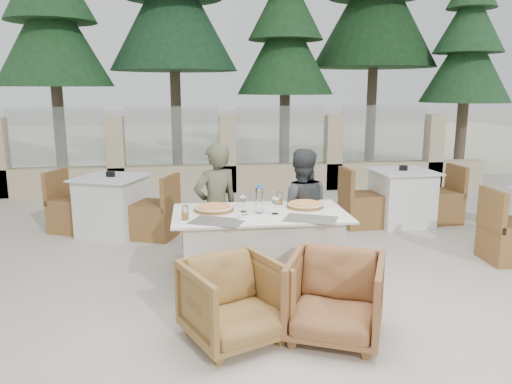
{
  "coord_description": "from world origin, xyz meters",
  "views": [
    {
      "loc": [
        -0.61,
        -4.33,
        1.9
      ],
      "look_at": [
        -0.02,
        0.4,
        0.9
      ],
      "focal_mm": 35.0,
      "sensor_mm": 36.0,
      "label": 1
    }
  ],
  "objects": [
    {
      "name": "pine_centre",
      "position": [
        1.5,
        7.2,
        2.5
      ],
      "size": [
        2.2,
        2.2,
        5.0
      ],
      "primitive_type": "cone",
      "color": "#1E4721",
      "rests_on": "ground"
    },
    {
      "name": "pine_far_left",
      "position": [
        -3.5,
        7.0,
        2.75
      ],
      "size": [
        2.42,
        2.42,
        5.5
      ],
      "primitive_type": "cone",
      "color": "#1F4823",
      "rests_on": "ground"
    },
    {
      "name": "armchair_near_right",
      "position": [
        0.43,
        -0.87,
        0.33
      ],
      "size": [
        0.93,
        0.94,
        0.65
      ],
      "primitive_type": "imported",
      "rotation": [
        0.0,
        0.0,
        -0.41
      ],
      "color": "brown",
      "rests_on": "ground"
    },
    {
      "name": "pine_mid_left",
      "position": [
        -1.0,
        7.5,
        3.25
      ],
      "size": [
        2.86,
        2.86,
        6.5
      ],
      "primitive_type": "cone",
      "color": "#1A3F22",
      "rests_on": "ground"
    },
    {
      "name": "diner_left",
      "position": [
        -0.4,
        0.69,
        0.68
      ],
      "size": [
        0.58,
        0.49,
        1.35
      ],
      "primitive_type": "imported",
      "rotation": [
        0.0,
        0.0,
        3.55
      ],
      "color": "#4E503A",
      "rests_on": "ground"
    },
    {
      "name": "armchair_far_right",
      "position": [
        0.43,
        0.77,
        0.31
      ],
      "size": [
        0.8,
        0.81,
        0.62
      ],
      "primitive_type": "imported",
      "rotation": [
        0.0,
        0.0,
        2.92
      ],
      "color": "olive",
      "rests_on": "ground"
    },
    {
      "name": "dining_table",
      "position": [
        -0.02,
        0.1,
        0.39
      ],
      "size": [
        1.6,
        0.9,
        0.77
      ],
      "primitive_type": null,
      "color": "silver",
      "rests_on": "ground"
    },
    {
      "name": "beer_glass_left",
      "position": [
        -0.7,
        -0.08,
        0.83
      ],
      "size": [
        0.07,
        0.07,
        0.12
      ],
      "primitive_type": "cylinder",
      "rotation": [
        0.0,
        0.0,
        -0.09
      ],
      "color": "orange",
      "rests_on": "dining_table"
    },
    {
      "name": "pine_far_right",
      "position": [
        5.5,
        6.5,
        2.25
      ],
      "size": [
        1.98,
        1.98,
        4.5
      ],
      "primitive_type": "cone",
      "color": "#234E27",
      "rests_on": "ground"
    },
    {
      "name": "water_bottle",
      "position": [
        -0.03,
        0.08,
        0.9
      ],
      "size": [
        0.1,
        0.1,
        0.26
      ],
      "primitive_type": "cylinder",
      "rotation": [
        0.0,
        0.0,
        0.32
      ],
      "color": "silver",
      "rests_on": "dining_table"
    },
    {
      "name": "diner_right",
      "position": [
        0.47,
        0.61,
        0.65
      ],
      "size": [
        0.69,
        0.57,
        1.29
      ],
      "primitive_type": "imported",
      "rotation": [
        0.0,
        0.0,
        3.0
      ],
      "color": "#393C3E",
      "rests_on": "ground"
    },
    {
      "name": "sand_patch",
      "position": [
        0.0,
        14.0,
        0.01
      ],
      "size": [
        30.0,
        16.0,
        0.01
      ],
      "primitive_type": "cube",
      "color": "#F6EFC9",
      "rests_on": "ground"
    },
    {
      "name": "pine_mid_right",
      "position": [
        3.8,
        7.8,
        3.4
      ],
      "size": [
        2.99,
        2.99,
        6.8
      ],
      "primitive_type": "cone",
      "color": "#183919",
      "rests_on": "ground"
    },
    {
      "name": "bg_table_a",
      "position": [
        -1.69,
        2.21,
        0.39
      ],
      "size": [
        1.83,
        1.37,
        0.77
      ],
      "primitive_type": null,
      "rotation": [
        0.0,
        0.0,
        -0.38
      ],
      "color": "silver",
      "rests_on": "ground"
    },
    {
      "name": "bg_table_b",
      "position": [
        2.27,
        2.22,
        0.39
      ],
      "size": [
        1.69,
        0.92,
        0.77
      ],
      "primitive_type": null,
      "rotation": [
        0.0,
        0.0,
        0.06
      ],
      "color": "white",
      "rests_on": "ground"
    },
    {
      "name": "armchair_near_left",
      "position": [
        -0.34,
        -0.83,
        0.32
      ],
      "size": [
        0.9,
        0.91,
        0.63
      ],
      "primitive_type": "imported",
      "rotation": [
        0.0,
        0.0,
        0.42
      ],
      "color": "olive",
      "rests_on": "ground"
    },
    {
      "name": "ground",
      "position": [
        0.0,
        0.0,
        0.0
      ],
      "size": [
        80.0,
        80.0,
        0.0
      ],
      "primitive_type": "plane",
      "color": "beige",
      "rests_on": "ground"
    },
    {
      "name": "placemat_near_right",
      "position": [
        0.39,
        -0.2,
        0.77
      ],
      "size": [
        0.53,
        0.45,
        0.0
      ],
      "primitive_type": "cube",
      "rotation": [
        0.0,
        0.0,
        -0.41
      ],
      "color": "#5D5950",
      "rests_on": "dining_table"
    },
    {
      "name": "olive_dish",
      "position": [
        -0.18,
        -0.11,
        0.79
      ],
      "size": [
        0.14,
        0.14,
        0.04
      ],
      "primitive_type": null,
      "rotation": [
        0.0,
        0.0,
        -0.34
      ],
      "color": "white",
      "rests_on": "dining_table"
    },
    {
      "name": "armchair_far_left",
      "position": [
        -0.38,
        0.88,
        0.33
      ],
      "size": [
        0.79,
        0.81,
        0.65
      ],
      "primitive_type": "imported",
      "rotation": [
        0.0,
        0.0,
        3.29
      ],
      "color": "olive",
      "rests_on": "ground"
    },
    {
      "name": "wine_glass_centre",
      "position": [
        -0.17,
        0.14,
        0.86
      ],
      "size": [
        0.1,
        0.1,
        0.18
      ],
      "primitive_type": null,
      "rotation": [
        0.0,
        0.0,
        0.39
      ],
      "color": "white",
      "rests_on": "dining_table"
    },
    {
      "name": "pizza_right",
      "position": [
        0.44,
        0.24,
        0.79
      ],
      "size": [
        0.36,
        0.36,
        0.05
      ],
      "primitive_type": "cylinder",
      "rotation": [
        0.0,
        0.0,
        -0.03
      ],
      "color": "orange",
      "rests_on": "dining_table"
    },
    {
      "name": "wine_glass_near",
      "position": [
        0.11,
        0.02,
        0.86
      ],
      "size": [
        0.1,
        0.1,
        0.18
      ],
      "primitive_type": null,
      "rotation": [
        0.0,
        0.0,
        0.42
      ],
      "color": "white",
      "rests_on": "dining_table"
    },
    {
      "name": "pizza_left",
      "position": [
        -0.44,
        0.22,
        0.79
      ],
      "size": [
        0.38,
        0.38,
        0.05
      ],
      "primitive_type": "cylinder",
      "rotation": [
        0.0,
        0.0,
        -0.02
      ],
      "color": "#E74D1F",
      "rests_on": "dining_table"
    },
    {
      "name": "placemat_near_left",
      "position": [
        -0.43,
        -0.18,
        0.77
      ],
      "size": [
        0.53,
        0.46,
        0.0
      ],
      "primitive_type": "cube",
      "rotation": [
        0.0,
        0.0,
        -0.43
      ],
      "color": "#59524C",
      "rests_on": "dining_table"
    },
    {
      "name": "perimeter_wall_far",
      "position": [
        0.0,
        4.8,
        0.8
      ],
      "size": [
        10.0,
        0.34,
        1.6
      ],
      "primitive_type": null,
      "color": "#CDB991",
      "rests_on": "ground"
    },
    {
      "name": "beer_glass_right",
      "position": [
        0.21,
        0.39,
        0.83
      ],
      "size": [
        0.08,
        0.08,
        0.13
      ],
      "primitive_type": "cylinder",
      "rotation": [
        0.0,
        0.0,
        0.25
      ],
      "color": "orange",
      "rests_on": "dining_table"
    }
  ]
}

